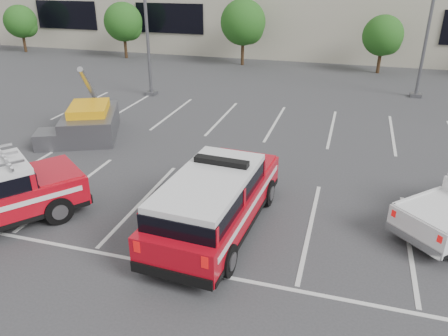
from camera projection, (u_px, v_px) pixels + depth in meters
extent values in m
plane|color=#363639|center=(222.00, 214.00, 13.42)|extent=(120.00, 120.00, 0.00)
cube|color=silver|center=(254.00, 158.00, 17.33)|extent=(23.00, 15.00, 0.01)
cube|color=#B3AB98|center=(324.00, 2.00, 39.59)|extent=(60.00, 15.00, 8.00)
cylinder|color=#3F2B19|center=(24.00, 43.00, 38.73)|extent=(0.24, 0.24, 1.51)
sphere|color=#235717|center=(20.00, 21.00, 37.96)|extent=(2.77, 2.77, 2.77)
sphere|color=#235717|center=(27.00, 26.00, 38.21)|extent=(1.85, 1.85, 1.85)
cylinder|color=#3F2B19|center=(126.00, 48.00, 36.10)|extent=(0.24, 0.24, 1.67)
sphere|color=#235717|center=(123.00, 22.00, 35.25)|extent=(3.07, 3.07, 3.07)
sphere|color=#235717|center=(129.00, 28.00, 35.51)|extent=(2.05, 2.05, 2.05)
cylinder|color=#3F2B19|center=(243.00, 53.00, 33.47)|extent=(0.24, 0.24, 1.84)
sphere|color=#235717|center=(243.00, 22.00, 32.53)|extent=(3.37, 3.37, 3.37)
sphere|color=#235717|center=(249.00, 29.00, 32.82)|extent=(2.24, 2.24, 2.24)
cylinder|color=#3F2B19|center=(379.00, 62.00, 30.95)|extent=(0.24, 0.24, 1.51)
sphere|color=#235717|center=(383.00, 35.00, 30.17)|extent=(2.77, 2.77, 2.77)
sphere|color=#235717|center=(388.00, 42.00, 30.42)|extent=(1.85, 1.85, 1.85)
cube|color=#59595E|center=(151.00, 93.00, 25.90)|extent=(0.60, 0.60, 0.20)
cylinder|color=#59595E|center=(145.00, 5.00, 23.84)|extent=(0.18, 0.18, 10.00)
cube|color=#59595E|center=(416.00, 95.00, 25.48)|extent=(0.60, 0.60, 0.20)
cylinder|color=#59595E|center=(432.00, 6.00, 23.43)|extent=(0.18, 0.18, 10.00)
cube|color=#AF0815|center=(217.00, 204.00, 12.35)|extent=(2.49, 5.95, 0.89)
cube|color=black|center=(209.00, 191.00, 11.61)|extent=(2.21, 4.25, 0.47)
cube|color=silver|center=(209.00, 180.00, 11.48)|extent=(2.16, 4.16, 0.17)
cube|color=black|center=(221.00, 162.00, 12.18)|extent=(1.58, 0.40, 0.16)
cube|color=#59595E|center=(91.00, 124.00, 19.44)|extent=(3.46, 4.15, 1.09)
cube|color=#EEA50E|center=(89.00, 109.00, 19.15)|extent=(2.35, 2.64, 0.40)
cylinder|color=#A5A5A8|center=(88.00, 85.00, 19.29)|extent=(1.41, 2.74, 2.13)
cube|color=#59595E|center=(49.00, 139.00, 18.26)|extent=(1.40, 1.49, 0.69)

